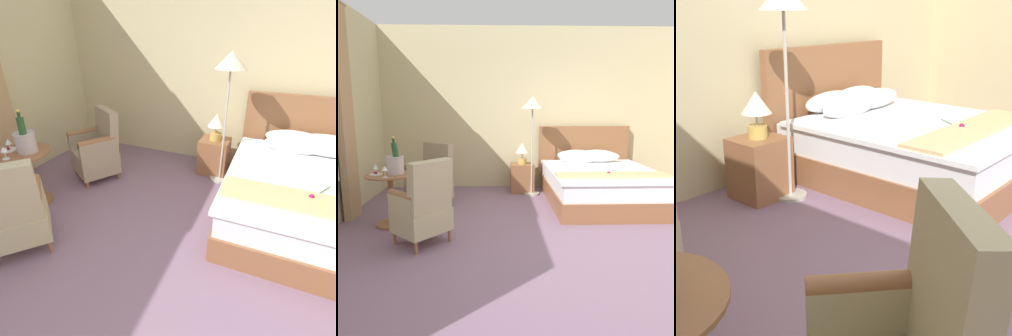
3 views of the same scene
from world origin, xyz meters
The scene contains 13 objects.
ground_plane centered at (0.00, 0.00, 0.00)m, with size 7.53×7.53×0.00m, color slate.
wall_headboard_side centered at (0.00, 2.94, 1.51)m, with size 6.15×0.12×3.01m.
bed centered at (0.82, 1.80, 0.33)m, with size 1.72×2.13×1.19m.
nightstand centered at (-0.39, 2.46, 0.26)m, with size 0.44×0.40×0.52m.
bedside_lamp centered at (-0.39, 2.46, 0.77)m, with size 0.25×0.25×0.39m.
floor_lamp_brass centered at (-0.24, 2.26, 1.49)m, with size 0.39×0.39×1.73m.
side_table_round centered at (-2.26, 0.78, 0.40)m, with size 0.63×0.63×0.69m.
champagne_bucket centered at (-2.20, 0.82, 0.84)m, with size 0.23×0.23×0.50m.
wine_glass_near_bucket centered at (-2.44, 0.78, 0.79)m, with size 0.07×0.07×0.14m.
wine_glass_near_edge centered at (-2.26, 0.59, 0.80)m, with size 0.08×0.08×0.14m.
snack_plate centered at (-2.44, 0.76, 0.70)m, with size 0.17×0.17×0.04m.
armchair_by_window centered at (-1.91, 1.68, 0.41)m, with size 0.77×0.78×0.99m.
armchair_facing_bed centered at (-1.70, 0.14, 0.44)m, with size 0.74×0.74×1.00m.
Camera 1 is at (0.36, -1.10, 1.93)m, focal length 28.00 mm.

